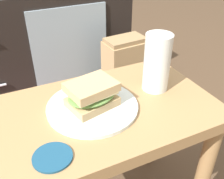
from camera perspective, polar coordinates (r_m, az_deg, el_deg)
name	(u,v)px	position (r m, az deg, el deg)	size (l,w,h in m)	color
side_table	(109,133)	(0.74, -0.68, -9.33)	(0.56, 0.36, 0.46)	#A37A4C
tv_cabinet	(39,40)	(1.58, -15.61, 10.20)	(0.96, 0.46, 0.58)	black
plate	(92,107)	(0.68, -4.26, -3.73)	(0.23, 0.23, 0.01)	silver
sandwich_front	(92,94)	(0.66, -4.39, -1.08)	(0.14, 0.12, 0.07)	tan
beer_glass	(157,63)	(0.73, 9.70, 5.58)	(0.07, 0.07, 0.16)	silver
coaster	(53,157)	(0.57, -12.76, -14.08)	(0.08, 0.08, 0.01)	navy
paper_bag	(124,75)	(1.35, 2.66, 3.14)	(0.21, 0.14, 0.40)	tan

